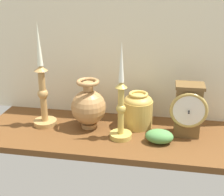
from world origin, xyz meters
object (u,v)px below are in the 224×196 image
object	(u,v)px
candlestick_tall_center	(43,94)
brass_vase_bulbous	(89,106)
mantel_clock	(188,110)
candlestick_tall_left	(121,109)
brass_vase_jar	(138,109)

from	to	relation	value
candlestick_tall_center	brass_vase_bulbous	bearing A→B (deg)	3.08
mantel_clock	brass_vase_bulbous	bearing A→B (deg)	179.65
candlestick_tall_left	candlestick_tall_center	world-z (taller)	candlestick_tall_center
candlestick_tall_center	candlestick_tall_left	bearing A→B (deg)	-10.21
candlestick_tall_center	brass_vase_jar	world-z (taller)	candlestick_tall_center
mantel_clock	brass_vase_jar	xyz separation A→B (cm)	(-18.62, 4.20, -2.98)
candlestick_tall_left	brass_vase_jar	xyz separation A→B (cm)	(5.15, 10.61, -3.99)
brass_vase_bulbous	brass_vase_jar	bearing A→B (deg)	11.95
candlestick_tall_left	brass_vase_bulbous	xyz separation A→B (cm)	(-13.60, 6.64, -2.47)
candlestick_tall_center	brass_vase_bulbous	xyz separation A→B (cm)	(17.91, 0.96, -4.34)
candlestick_tall_left	candlestick_tall_center	bearing A→B (deg)	169.79
candlestick_tall_left	brass_vase_bulbous	size ratio (longest dim) A/B	1.84
candlestick_tall_left	brass_vase_jar	world-z (taller)	candlestick_tall_left
brass_vase_jar	mantel_clock	bearing A→B (deg)	-12.70
mantel_clock	brass_vase_jar	bearing A→B (deg)	167.30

